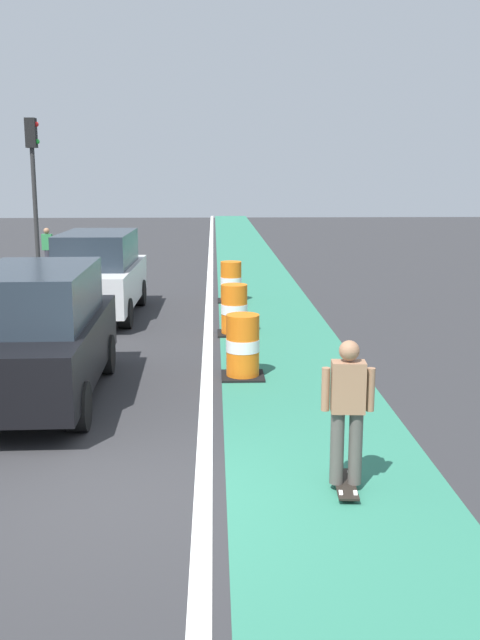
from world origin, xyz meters
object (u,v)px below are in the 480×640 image
object	(u,v)px
traffic_barrel_front	(243,347)
pedestrian_crossing	(48,250)
traffic_barrel_back	(231,282)
skateboarder_on_lane	(347,411)
parked_suv_nearest	(37,334)
traffic_barrel_mid	(234,310)
parked_suv_second	(98,274)
traffic_light_corner	(33,171)

from	to	relation	value
traffic_barrel_front	pedestrian_crossing	size ratio (longest dim) A/B	0.68
traffic_barrel_back	pedestrian_crossing	world-z (taller)	pedestrian_crossing
skateboarder_on_lane	parked_suv_nearest	size ratio (longest dim) A/B	0.36
skateboarder_on_lane	traffic_barrel_front	bearing A→B (deg)	101.91
traffic_barrel_mid	traffic_barrel_front	bearing A→B (deg)	-89.17
traffic_barrel_back	traffic_barrel_mid	bearing A→B (deg)	-90.40
parked_suv_nearest	parked_suv_second	bearing A→B (deg)	90.94
skateboarder_on_lane	traffic_barrel_back	bearing A→B (deg)	94.65
traffic_light_corner	pedestrian_crossing	size ratio (longest dim) A/B	3.17
parked_suv_second	traffic_barrel_back	world-z (taller)	parked_suv_second
traffic_barrel_back	skateboarder_on_lane	bearing A→B (deg)	-85.35
traffic_barrel_mid	pedestrian_crossing	world-z (taller)	pedestrian_crossing
traffic_barrel_back	traffic_barrel_front	bearing A→B (deg)	-89.84
traffic_light_corner	traffic_barrel_mid	bearing A→B (deg)	-52.77
traffic_light_corner	parked_suv_nearest	bearing A→B (deg)	-76.70
skateboarder_on_lane	pedestrian_crossing	distance (m)	18.76
parked_suv_second	traffic_light_corner	size ratio (longest dim) A/B	0.91
traffic_barrel_back	pedestrian_crossing	xyz separation A→B (m)	(-6.14, 5.45, 0.33)
traffic_barrel_front	parked_suv_nearest	bearing A→B (deg)	-160.73
traffic_light_corner	pedestrian_crossing	world-z (taller)	traffic_light_corner
parked_suv_second	traffic_barrel_back	size ratio (longest dim) A/B	4.24
traffic_barrel_mid	parked_suv_second	bearing A→B (deg)	146.29
parked_suv_second	traffic_barrel_front	bearing A→B (deg)	-59.19
skateboarder_on_lane	traffic_barrel_front	world-z (taller)	skateboarder_on_lane
traffic_barrel_front	traffic_barrel_mid	size ratio (longest dim) A/B	1.00
skateboarder_on_lane	parked_suv_second	world-z (taller)	parked_suv_second
parked_suv_nearest	pedestrian_crossing	bearing A→B (deg)	102.07
skateboarder_on_lane	pedestrian_crossing	world-z (taller)	skateboarder_on_lane
traffic_light_corner	parked_suv_second	bearing A→B (deg)	-64.08
parked_suv_nearest	traffic_barrel_mid	xyz separation A→B (m)	(3.12, 4.45, -0.50)
parked_suv_second	traffic_barrel_mid	bearing A→B (deg)	-33.71
traffic_barrel_mid	traffic_light_corner	xyz separation A→B (m)	(-6.06, 7.97, 2.97)
skateboarder_on_lane	parked_suv_second	distance (m)	10.85
parked_suv_second	pedestrian_crossing	size ratio (longest dim) A/B	2.87
skateboarder_on_lane	parked_suv_second	bearing A→B (deg)	112.92
parked_suv_nearest	pedestrian_crossing	world-z (taller)	parked_suv_nearest
traffic_barrel_mid	pedestrian_crossing	bearing A→B (deg)	122.67
traffic_barrel_back	pedestrian_crossing	size ratio (longest dim) A/B	0.68
traffic_barrel_mid	pedestrian_crossing	xyz separation A→B (m)	(-6.11, 9.53, 0.33)
traffic_barrel_front	traffic_barrel_mid	world-z (taller)	same
pedestrian_crossing	traffic_barrel_front	bearing A→B (deg)	-64.43
parked_suv_nearest	traffic_barrel_front	distance (m)	3.39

